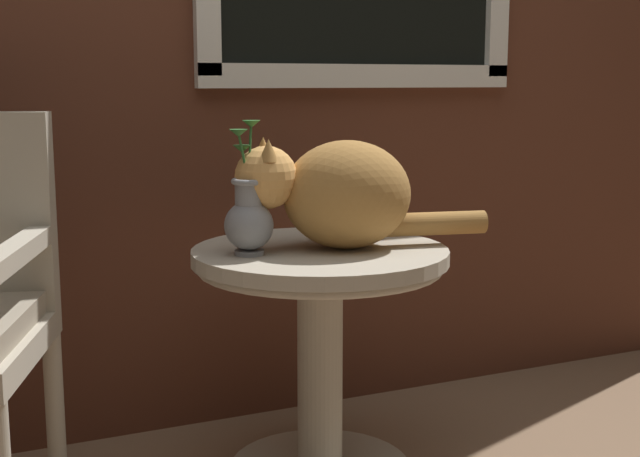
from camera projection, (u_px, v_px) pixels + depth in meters
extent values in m
cube|color=silver|center=(362.00, 76.00, 2.65)|extent=(1.04, 0.03, 0.07)
cylinder|color=#B2A893|center=(320.00, 365.00, 2.22)|extent=(0.11, 0.11, 0.53)
cylinder|color=#B2A893|center=(320.00, 255.00, 2.17)|extent=(0.64, 0.64, 0.03)
torus|color=#B2A893|center=(320.00, 266.00, 2.18)|extent=(0.61, 0.61, 0.02)
cylinder|color=#B2A893|center=(55.00, 420.00, 2.08)|extent=(0.04, 0.04, 0.43)
cube|color=#B2A893|center=(18.00, 251.00, 1.79)|extent=(0.20, 0.44, 0.04)
ellipsoid|color=#AD7A3D|center=(347.00, 195.00, 2.15)|extent=(0.37, 0.33, 0.27)
sphere|color=#E2A356|center=(266.00, 178.00, 2.10)|extent=(0.15, 0.15, 0.15)
cone|color=#AD7A3D|center=(263.00, 148.00, 2.13)|extent=(0.05, 0.05, 0.05)
cone|color=#AD7A3D|center=(269.00, 150.00, 2.05)|extent=(0.05, 0.05, 0.05)
cylinder|color=#AD7A3D|center=(431.00, 224.00, 2.21)|extent=(0.29, 0.12, 0.06)
cylinder|color=gray|center=(249.00, 252.00, 2.09)|extent=(0.07, 0.07, 0.01)
ellipsoid|color=gray|center=(249.00, 226.00, 2.08)|extent=(0.12, 0.12, 0.12)
cylinder|color=gray|center=(248.00, 194.00, 2.07)|extent=(0.06, 0.06, 0.06)
torus|color=gray|center=(248.00, 181.00, 2.06)|extent=(0.08, 0.08, 0.01)
cylinder|color=#2D662D|center=(250.00, 153.00, 2.07)|extent=(0.03, 0.04, 0.13)
cone|color=#2D662D|center=(251.00, 124.00, 2.08)|extent=(0.04, 0.04, 0.02)
cylinder|color=#2D662D|center=(245.00, 165.00, 2.07)|extent=(0.01, 0.04, 0.08)
cone|color=#2D662D|center=(242.00, 149.00, 2.07)|extent=(0.04, 0.04, 0.02)
cylinder|color=#2D662D|center=(243.00, 157.00, 2.05)|extent=(0.02, 0.02, 0.11)
cone|color=#2D662D|center=(239.00, 133.00, 2.04)|extent=(0.04, 0.04, 0.02)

